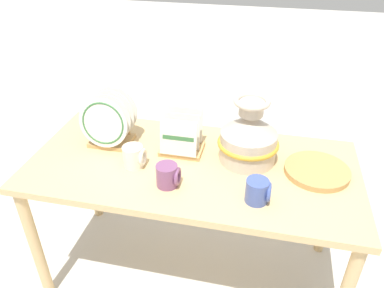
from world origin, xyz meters
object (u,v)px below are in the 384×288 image
(ceramic_vase, at_px, (249,136))
(dish_rack_square_plates, at_px, (182,140))
(wicker_charger_stack, at_px, (317,171))
(mug_plum_glaze, at_px, (168,175))
(dish_rack_round_plates, at_px, (109,124))
(mug_cream_glaze, at_px, (134,156))
(mug_cobalt_glaze, at_px, (258,191))

(ceramic_vase, height_order, dish_rack_square_plates, ceramic_vase)
(wicker_charger_stack, height_order, mug_plum_glaze, mug_plum_glaze)
(dish_rack_round_plates, bearing_deg, mug_cream_glaze, -40.11)
(ceramic_vase, distance_m, mug_plum_glaze, 0.43)
(mug_cream_glaze, relative_size, mug_plum_glaze, 1.00)
(ceramic_vase, height_order, mug_plum_glaze, ceramic_vase)
(dish_rack_round_plates, height_order, mug_cobalt_glaze, dish_rack_round_plates)
(ceramic_vase, xyz_separation_m, wicker_charger_stack, (0.33, -0.04, -0.12))
(dish_rack_round_plates, xyz_separation_m, wicker_charger_stack, (1.03, -0.03, -0.10))
(mug_cobalt_glaze, bearing_deg, mug_cream_glaze, 167.54)
(dish_rack_square_plates, height_order, mug_plum_glaze, dish_rack_square_plates)
(dish_rack_square_plates, bearing_deg, dish_rack_round_plates, -177.85)
(ceramic_vase, relative_size, wicker_charger_stack, 1.09)
(ceramic_vase, bearing_deg, wicker_charger_stack, -7.32)
(mug_cream_glaze, distance_m, mug_plum_glaze, 0.22)
(ceramic_vase, bearing_deg, mug_plum_glaze, -139.17)
(mug_cobalt_glaze, xyz_separation_m, mug_cream_glaze, (-0.58, 0.13, 0.00))
(wicker_charger_stack, distance_m, mug_cobalt_glaze, 0.36)
(dish_rack_round_plates, relative_size, mug_cream_glaze, 2.64)
(dish_rack_square_plates, distance_m, mug_cobalt_glaze, 0.50)
(dish_rack_round_plates, xyz_separation_m, mug_plum_glaze, (0.38, -0.27, -0.06))
(dish_rack_square_plates, bearing_deg, mug_cobalt_glaze, -37.18)
(mug_plum_glaze, bearing_deg, ceramic_vase, 40.83)
(mug_cream_glaze, bearing_deg, wicker_charger_stack, 8.44)
(wicker_charger_stack, relative_size, mug_cream_glaze, 2.83)
(dish_rack_round_plates, relative_size, mug_plum_glaze, 2.64)
(dish_rack_square_plates, distance_m, mug_plum_glaze, 0.28)
(mug_cobalt_glaze, xyz_separation_m, mug_plum_glaze, (-0.39, 0.02, 0.00))
(wicker_charger_stack, bearing_deg, dish_rack_round_plates, 178.12)
(ceramic_vase, relative_size, mug_cobalt_glaze, 3.09)
(ceramic_vase, relative_size, dish_rack_round_plates, 1.17)
(dish_rack_square_plates, height_order, mug_cream_glaze, dish_rack_square_plates)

